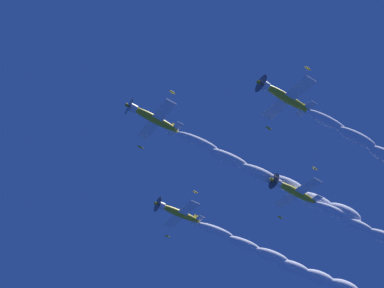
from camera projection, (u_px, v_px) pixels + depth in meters
name	position (u px, v px, depth m)	size (l,w,h in m)	color
airplane_lead	(153.00, 118.00, 74.46)	(9.23, 8.91, 3.63)	gold
airplane_left_wingman	(284.00, 97.00, 70.13)	(9.16, 8.92, 3.86)	gold
airplane_right_wingman	(178.00, 213.00, 85.69)	(9.24, 8.86, 3.36)	gold
airplane_slot_tail	(294.00, 191.00, 80.20)	(9.19, 8.92, 3.74)	gold
smoke_trail_lead	(292.00, 189.00, 81.41)	(20.20, 31.87, 3.69)	white
smoke_trail_right_wingman	(299.00, 268.00, 92.78)	(20.69, 32.31, 3.63)	white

